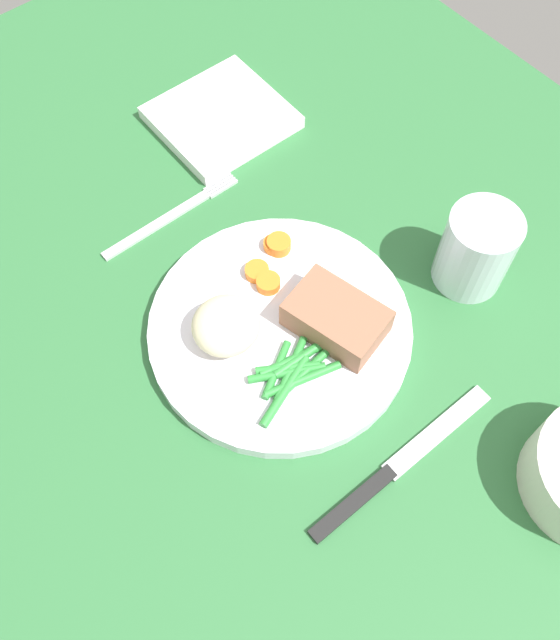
{
  "coord_description": "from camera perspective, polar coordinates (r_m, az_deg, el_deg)",
  "views": [
    {
      "loc": [
        22.19,
        -21.25,
        60.51
      ],
      "look_at": [
        -1.71,
        -1.85,
        4.6
      ],
      "focal_mm": 38.81,
      "sensor_mm": 36.0,
      "label": 1
    }
  ],
  "objects": [
    {
      "name": "dining_table",
      "position": [
        0.67,
        2.15,
        -1.61
      ],
      "size": [
        120.0,
        90.0,
        2.0
      ],
      "color": "#2D6B38",
      "rests_on": "ground"
    },
    {
      "name": "dinner_plate",
      "position": [
        0.65,
        0.0,
        -0.76
      ],
      "size": [
        24.89,
        24.89,
        1.6
      ],
      "primitive_type": "cylinder",
      "color": "white",
      "rests_on": "dining_table"
    },
    {
      "name": "meat_portion",
      "position": [
        0.63,
        4.67,
        0.17
      ],
      "size": [
        9.98,
        7.77,
        3.28
      ],
      "primitive_type": "cube",
      "rotation": [
        0.0,
        0.0,
        0.25
      ],
      "color": "#936047",
      "rests_on": "dinner_plate"
    },
    {
      "name": "mashed_potatoes",
      "position": [
        0.63,
        -4.48,
        -0.45
      ],
      "size": [
        6.17,
        6.33,
        3.88
      ],
      "primitive_type": "ellipsoid",
      "color": "beige",
      "rests_on": "dinner_plate"
    },
    {
      "name": "carrot_slices",
      "position": [
        0.68,
        -0.83,
        4.92
      ],
      "size": [
        5.41,
        6.25,
        1.26
      ],
      "color": "orange",
      "rests_on": "dinner_plate"
    },
    {
      "name": "green_beans",
      "position": [
        0.62,
        1.14,
        -4.19
      ],
      "size": [
        5.61,
        11.17,
        0.84
      ],
      "color": "#2D8C38",
      "rests_on": "dinner_plate"
    },
    {
      "name": "fork",
      "position": [
        0.74,
        -9.01,
        8.44
      ],
      "size": [
        1.44,
        16.6,
        0.4
      ],
      "rotation": [
        0.0,
        0.0,
        -0.07
      ],
      "color": "silver",
      "rests_on": "dining_table"
    },
    {
      "name": "knife",
      "position": [
        0.62,
        9.7,
        -11.73
      ],
      "size": [
        1.7,
        20.5,
        0.64
      ],
      "rotation": [
        0.0,
        0.0,
        0.06
      ],
      "color": "black",
      "rests_on": "dining_table"
    },
    {
      "name": "water_glass",
      "position": [
        0.69,
        15.76,
        5.31
      ],
      "size": [
        6.92,
        6.92,
        8.64
      ],
      "color": "silver",
      "rests_on": "dining_table"
    },
    {
      "name": "napkin",
      "position": [
        0.82,
        -4.87,
        16.31
      ],
      "size": [
        13.21,
        13.95,
        1.53
      ],
      "primitive_type": "cube",
      "rotation": [
        0.0,
        0.0,
        -0.01
      ],
      "color": "white",
      "rests_on": "dining_table"
    }
  ]
}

